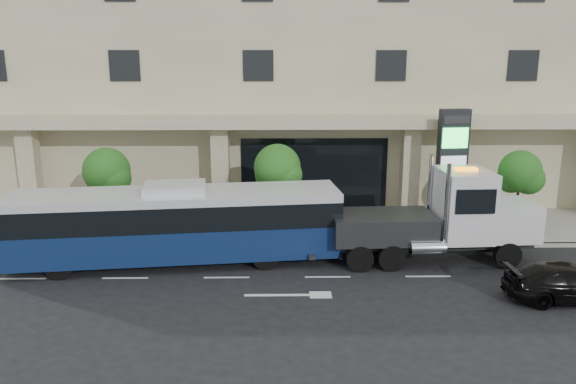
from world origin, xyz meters
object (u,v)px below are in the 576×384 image
black_sedan (569,283)px  tow_truck (442,219)px  city_bus (176,223)px  signage_pylon (451,168)px

black_sedan → tow_truck: bearing=40.2°
city_bus → black_sedan: (14.65, -3.90, -1.09)m
tow_truck → black_sedan: bearing=-51.9°
city_bus → tow_truck: 11.15m
black_sedan → signage_pylon: bearing=11.7°
signage_pylon → black_sedan: bearing=-84.3°
city_bus → signage_pylon: 13.67m
tow_truck → black_sedan: size_ratio=2.14×
tow_truck → black_sedan: tow_truck is taller
black_sedan → signage_pylon: (-1.86, 8.52, 2.47)m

